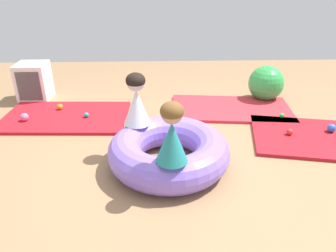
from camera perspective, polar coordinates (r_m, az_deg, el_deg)
The scene contains 16 objects.
ground_plane at distance 3.42m, azimuth 0.49°, elevation -5.89°, with size 8.00×8.00×0.00m, color #93704C.
gym_mat_near_right at distance 4.17m, azimuth 24.78°, elevation -1.92°, with size 1.43×1.02×0.04m, color #B21923.
gym_mat_near_left at distance 4.54m, azimuth -17.82°, elevation 1.58°, with size 1.65×1.00×0.04m, color #B21923.
gym_mat_center_rear at distance 4.66m, azimuth 11.11°, elevation 3.06°, with size 1.69×0.91×0.04m, color red.
inflatable_cushion at distance 3.22m, azimuth 0.13°, elevation -4.52°, with size 1.23×1.23×0.34m, color #8466E0.
child_in_white at distance 3.31m, azimuth -5.68°, elevation 4.73°, with size 0.39×0.39×0.55m.
child_in_teal at distance 2.62m, azimuth 0.70°, elevation -1.34°, with size 0.29×0.29×0.54m.
play_ball_green at distance 4.42m, azimuth 1.89°, elevation 3.02°, with size 0.07×0.07×0.07m, color green.
play_ball_red at distance 4.07m, azimuth 20.95°, elevation -0.96°, with size 0.08×0.08×0.08m, color red.
play_ball_pink at distance 4.55m, azimuth -24.30°, elevation 1.48°, with size 0.11×0.11×0.11m, color pink.
play_ball_teal at distance 4.39m, azimuth -14.41°, elevation 1.92°, with size 0.07×0.07×0.07m, color teal.
play_ball_blue at distance 4.34m, azimuth 27.22°, elevation -0.33°, with size 0.10×0.10×0.10m, color blue.
play_ball_orange at distance 4.74m, azimuth -18.78°, elevation 3.28°, with size 0.08×0.08×0.08m, color orange.
play_ball_green_second at distance 4.49m, azimuth 19.70°, elevation 1.76°, with size 0.07×0.07×0.07m, color green.
exercise_ball_large at distance 5.09m, azimuth 17.14°, elevation 7.32°, with size 0.53×0.53×0.53m, color green.
storage_cube at distance 5.28m, azimuth -22.95°, elevation 7.23°, with size 0.44×0.44×0.56m.
Camera 1 is at (-0.13, -2.89, 1.83)m, focal length 34.06 mm.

